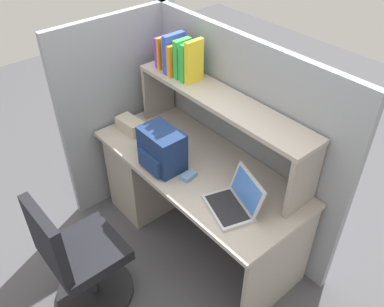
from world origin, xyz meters
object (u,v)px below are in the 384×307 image
Objects in this scene: computer_mouse at (189,176)px; office_chair at (79,262)px; backpack at (161,150)px; laptop at (235,201)px; paper_cup at (161,135)px; tissue_box at (130,125)px; snack_canister at (147,140)px.

computer_mouse is 0.11× the size of office_chair.
computer_mouse is (0.21, 0.06, -0.12)m from backpack.
laptop reaches higher than paper_cup.
laptop is 3.61× the size of computer_mouse.
snack_canister is (0.25, -0.03, 0.01)m from tissue_box.
backpack is 1.36× the size of tissue_box.
laptop is 2.99× the size of snack_canister.
computer_mouse is at bearing -99.85° from office_chair.
backpack is 0.25m from snack_canister.
laptop is 1.71× the size of tissue_box.
office_chair is (-0.51, -0.83, -0.39)m from laptop.
backpack reaches higher than snack_canister.
office_chair is (0.32, -0.78, -0.40)m from snack_canister.
backpack reaches higher than computer_mouse.
paper_cup is (-0.24, 0.17, -0.09)m from backpack.
office_chair is at bearing -83.14° from backpack.
computer_mouse is at bearing -14.08° from paper_cup.
paper_cup is at bearing 144.87° from backpack.
tissue_box is at bearing -156.86° from paper_cup.
paper_cup is at bearing -70.79° from office_chair.
backpack is 2.88× the size of computer_mouse.
tissue_box is at bearing 174.09° from snack_canister.
laptop reaches higher than tissue_box.
computer_mouse is at bearing -174.55° from laptop.
paper_cup is 0.26m from tissue_box.
laptop is 0.84m from snack_canister.
computer_mouse is 0.88m from office_chair.
tissue_box is at bearing 172.19° from backpack.
tissue_box is 0.24× the size of office_chair.
computer_mouse is 0.70m from tissue_box.
laptop is at bearing 8.76° from backpack.
laptop is 4.16× the size of paper_cup.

